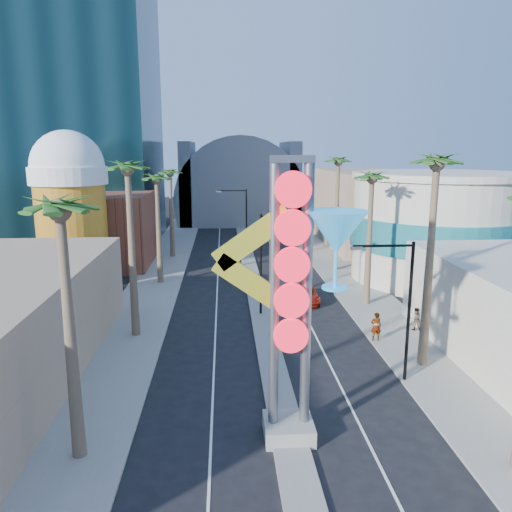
{
  "coord_description": "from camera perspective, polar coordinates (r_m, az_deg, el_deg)",
  "views": [
    {
      "loc": [
        -2.78,
        -17.26,
        12.79
      ],
      "look_at": [
        -0.33,
        20.57,
        4.63
      ],
      "focal_mm": 35.0,
      "sensor_mm": 36.0,
      "label": 1
    }
  ],
  "objects": [
    {
      "name": "neon_sign",
      "position": [
        21.26,
        6.18,
        -2.88
      ],
      "size": [
        6.53,
        2.6,
        12.55
      ],
      "color": "gray",
      "rests_on": "ground"
    },
    {
      "name": "streetlight_0",
      "position": [
        38.24,
        1.37,
        0.2
      ],
      "size": [
        3.79,
        0.25,
        8.0
      ],
      "color": "black",
      "rests_on": "ground"
    },
    {
      "name": "hotel_tower",
      "position": [
        72.91,
        -20.34,
        21.07
      ],
      "size": [
        20.0,
        20.0,
        50.0
      ],
      "primitive_type": "cube",
      "color": "black",
      "rests_on": "ground"
    },
    {
      "name": "brick_filler_west",
      "position": [
        57.5,
        -16.97,
        2.82
      ],
      "size": [
        10.0,
        10.0,
        8.0
      ],
      "primitive_type": "cube",
      "color": "brown",
      "rests_on": "ground"
    },
    {
      "name": "pedestrian_a",
      "position": [
        34.7,
        13.55,
        -7.84
      ],
      "size": [
        0.74,
        0.51,
        1.97
      ],
      "primitive_type": "imported",
      "rotation": [
        0.0,
        0.0,
        3.08
      ],
      "color": "gray",
      "rests_on": "sidewalk_east"
    },
    {
      "name": "streetlight_2",
      "position": [
        28.14,
        16.27,
        -4.79
      ],
      "size": [
        3.45,
        0.25,
        8.0
      ],
      "color": "black",
      "rests_on": "ground"
    },
    {
      "name": "palm_5",
      "position": [
        29.74,
        19.87,
        8.5
      ],
      "size": [
        2.4,
        2.4,
        13.2
      ],
      "color": "brown",
      "rests_on": "ground"
    },
    {
      "name": "sidewalk_west",
      "position": [
        54.21,
        -10.72,
        -1.64
      ],
      "size": [
        5.0,
        100.0,
        0.15
      ],
      "primitive_type": "cube",
      "color": "gray",
      "rests_on": "ground"
    },
    {
      "name": "palm_1",
      "position": [
        33.9,
        -14.43,
        8.44
      ],
      "size": [
        2.4,
        2.4,
        12.7
      ],
      "color": "brown",
      "rests_on": "ground"
    },
    {
      "name": "palm_3",
      "position": [
        59.68,
        -9.79,
        8.79
      ],
      "size": [
        2.4,
        2.4,
        11.2
      ],
      "color": "brown",
      "rests_on": "ground"
    },
    {
      "name": "palm_0",
      "position": [
        20.44,
        -21.4,
        3.26
      ],
      "size": [
        2.4,
        2.4,
        11.7
      ],
      "color": "brown",
      "rests_on": "ground"
    },
    {
      "name": "beer_mug",
      "position": [
        49.6,
        -20.44,
        5.66
      ],
      "size": [
        7.0,
        7.0,
        14.5
      ],
      "color": "#B17317",
      "rests_on": "ground"
    },
    {
      "name": "turquoise_building",
      "position": [
        52.18,
        19.84,
        3.11
      ],
      "size": [
        16.6,
        16.6,
        10.6
      ],
      "color": "beige",
      "rests_on": "ground"
    },
    {
      "name": "pedestrian_b",
      "position": [
        37.48,
        17.75,
        -6.85
      ],
      "size": [
        0.85,
        0.69,
        1.63
      ],
      "primitive_type": "imported",
      "rotation": [
        0.0,
        0.0,
        3.05
      ],
      "color": "gray",
      "rests_on": "sidewalk_east"
    },
    {
      "name": "streetlight_1",
      "position": [
        61.81,
        -1.61,
        4.78
      ],
      "size": [
        3.79,
        0.25,
        8.0
      ],
      "color": "black",
      "rests_on": "ground"
    },
    {
      "name": "filler_east",
      "position": [
        68.36,
        12.32,
        5.32
      ],
      "size": [
        10.0,
        20.0,
        10.0
      ],
      "primitive_type": "cube",
      "color": "tan",
      "rests_on": "ground"
    },
    {
      "name": "ground",
      "position": [
        21.67,
        4.82,
        -24.09
      ],
      "size": [
        240.0,
        240.0,
        0.0
      ],
      "primitive_type": "plane",
      "color": "black",
      "rests_on": "ground"
    },
    {
      "name": "canopy",
      "position": [
        89.71,
        -1.92,
        6.71
      ],
      "size": [
        22.0,
        16.0,
        22.0
      ],
      "color": "slate",
      "rests_on": "ground"
    },
    {
      "name": "palm_2",
      "position": [
        47.79,
        -11.28,
        7.94
      ],
      "size": [
        2.4,
        2.4,
        11.2
      ],
      "color": "brown",
      "rests_on": "ground"
    },
    {
      "name": "palm_7",
      "position": [
        52.64,
        9.37,
        9.84
      ],
      "size": [
        2.4,
        2.4,
        12.7
      ],
      "color": "brown",
      "rests_on": "ground"
    },
    {
      "name": "palm_6",
      "position": [
        41.09,
        13.09,
        7.84
      ],
      "size": [
        2.4,
        2.4,
        11.7
      ],
      "color": "brown",
      "rests_on": "ground"
    },
    {
      "name": "sidewalk_east",
      "position": [
        55.17,
        9.27,
        -1.34
      ],
      "size": [
        5.0,
        100.0,
        0.15
      ],
      "primitive_type": "cube",
      "color": "gray",
      "rests_on": "ground"
    },
    {
      "name": "red_pickup",
      "position": [
        42.8,
        5.59,
        -4.37
      ],
      "size": [
        2.43,
        4.9,
        1.34
      ],
      "primitive_type": "imported",
      "rotation": [
        0.0,
        0.0,
        -0.05
      ],
      "color": "#A21C0C",
      "rests_on": "ground"
    },
    {
      "name": "median",
      "position": [
        56.78,
        -0.8,
        -0.8
      ],
      "size": [
        1.6,
        84.0,
        0.15
      ],
      "primitive_type": "cube",
      "color": "gray",
      "rests_on": "ground"
    }
  ]
}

